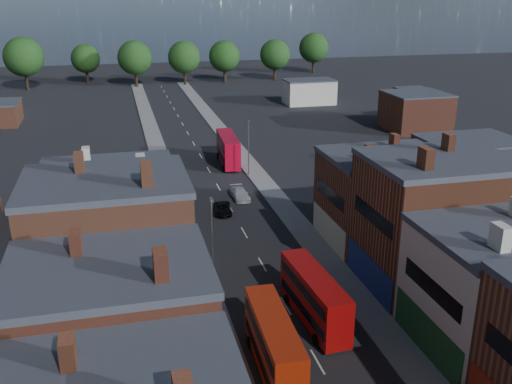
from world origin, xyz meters
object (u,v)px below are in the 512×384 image
car_2 (223,209)px  bus_0 (274,343)px  bus_2 (228,149)px  car_3 (240,194)px  ped_1 (235,370)px  bus_1 (314,296)px

car_2 → bus_0: bearing=-87.8°
bus_0 → car_2: (2.18, 30.55, -1.68)m
bus_2 → car_3: bus_2 is taller
car_3 → ped_1: (-8.16, -35.44, 0.28)m
bus_0 → ped_1: 3.20m
bus_0 → bus_2: 51.19m
bus_0 → bus_2: (6.88, 50.72, 0.14)m
bus_1 → ped_1: (-7.76, -5.88, -1.32)m
bus_0 → car_2: size_ratio=2.30×
car_3 → bus_1: bearing=-92.4°
bus_1 → car_2: bus_1 is taller
car_2 → ped_1: ped_1 is taller
car_2 → car_3: 5.42m
bus_1 → bus_2: bus_2 is taller
bus_0 → ped_1: bus_0 is taller
bus_1 → car_3: 29.61m
car_2 → bus_1: bearing=-77.6°
bus_0 → car_3: 35.43m
bus_2 → ped_1: (-9.76, -51.17, -1.46)m
car_3 → bus_2: bearing=82.6°
car_3 → ped_1: 36.37m
bus_0 → bus_2: bus_2 is taller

